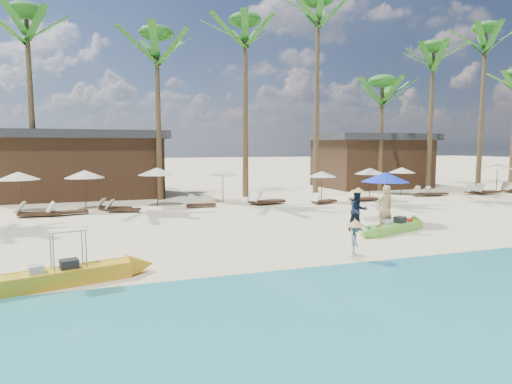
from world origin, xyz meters
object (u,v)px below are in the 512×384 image
object	(u,v)px
tourist	(385,208)
blue_umbrella	(385,177)
green_canoe	(394,227)
yellow_canoe	(60,277)

from	to	relation	value
tourist	blue_umbrella	xyz separation A→B (m)	(1.11, 1.61, 1.08)
green_canoe	blue_umbrella	xyz separation A→B (m)	(0.89, 1.91, 1.79)
tourist	yellow_canoe	bearing A→B (deg)	11.91
tourist	green_canoe	bearing A→B (deg)	123.43
green_canoe	blue_umbrella	size ratio (longest dim) A/B	2.01
green_canoe	blue_umbrella	bearing A→B (deg)	46.18
yellow_canoe	blue_umbrella	world-z (taller)	blue_umbrella
green_canoe	yellow_canoe	xyz separation A→B (m)	(-11.42, -2.78, 0.02)
yellow_canoe	tourist	distance (m)	11.63
green_canoe	yellow_canoe	world-z (taller)	yellow_canoe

